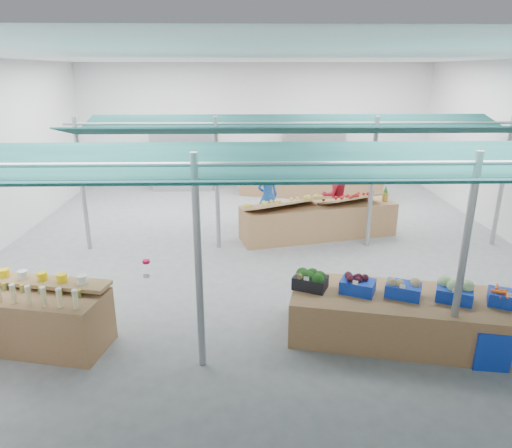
# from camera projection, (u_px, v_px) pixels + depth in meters

# --- Properties ---
(floor) EXTENTS (13.00, 13.00, 0.00)m
(floor) POSITION_uv_depth(u_px,v_px,m) (262.00, 255.00, 10.25)
(floor) COLOR slate
(floor) RESTS_ON ground
(hall) EXTENTS (13.00, 13.00, 13.00)m
(hall) POSITION_uv_depth(u_px,v_px,m) (260.00, 128.00, 10.77)
(hall) COLOR silver
(hall) RESTS_ON ground
(pole_grid) EXTENTS (10.00, 4.60, 3.00)m
(pole_grid) POSITION_uv_depth(u_px,v_px,m) (309.00, 197.00, 8.04)
(pole_grid) COLOR gray
(pole_grid) RESTS_ON floor
(awnings) EXTENTS (9.50, 7.08, 0.30)m
(awnings) POSITION_uv_depth(u_px,v_px,m) (311.00, 142.00, 7.73)
(awnings) COLOR black
(awnings) RESTS_ON pole_grid
(back_shelving_left) EXTENTS (2.00, 0.50, 2.00)m
(back_shelving_left) POSITION_uv_depth(u_px,v_px,m) (182.00, 161.00, 15.55)
(back_shelving_left) COLOR #B23F33
(back_shelving_left) RESTS_ON floor
(back_shelving_right) EXTENTS (2.00, 0.50, 2.00)m
(back_shelving_right) POSITION_uv_depth(u_px,v_px,m) (313.00, 160.00, 15.67)
(back_shelving_right) COLOR #B23F33
(back_shelving_right) RESTS_ON floor
(bottle_shelf) EXTENTS (2.06, 1.48, 1.13)m
(bottle_shelf) POSITION_uv_depth(u_px,v_px,m) (43.00, 317.00, 6.75)
(bottle_shelf) COLOR brown
(bottle_shelf) RESTS_ON floor
(veg_counter) EXTENTS (3.88, 2.00, 0.72)m
(veg_counter) POSITION_uv_depth(u_px,v_px,m) (414.00, 318.00, 6.92)
(veg_counter) COLOR brown
(veg_counter) RESTS_ON floor
(fruit_counter) EXTENTS (3.94, 1.79, 0.82)m
(fruit_counter) POSITION_uv_depth(u_px,v_px,m) (318.00, 221.00, 11.24)
(fruit_counter) COLOR brown
(fruit_counter) RESTS_ON floor
(far_counter) EXTENTS (4.64, 2.01, 0.82)m
(far_counter) POSITION_uv_depth(u_px,v_px,m) (311.00, 184.00, 14.87)
(far_counter) COLOR brown
(far_counter) RESTS_ON floor
(crate_stack) EXTENTS (0.52, 0.40, 0.58)m
(crate_stack) POSITION_uv_depth(u_px,v_px,m) (490.00, 347.00, 6.33)
(crate_stack) COLOR #0F30A6
(crate_stack) RESTS_ON floor
(vendor_left) EXTENTS (0.63, 0.49, 1.53)m
(vendor_left) POSITION_uv_depth(u_px,v_px,m) (268.00, 196.00, 12.14)
(vendor_left) COLOR #194DA7
(vendor_left) RESTS_ON floor
(vendor_right) EXTENTS (0.86, 0.74, 1.53)m
(vendor_right) POSITION_uv_depth(u_px,v_px,m) (335.00, 195.00, 12.19)
(vendor_right) COLOR maroon
(vendor_right) RESTS_ON floor
(crate_broccoli) EXTENTS (0.60, 0.53, 0.35)m
(crate_broccoli) POSITION_uv_depth(u_px,v_px,m) (310.00, 279.00, 7.04)
(crate_broccoli) COLOR black
(crate_broccoli) RESTS_ON veg_counter
(crate_beets) EXTENTS (0.60, 0.53, 0.29)m
(crate_beets) POSITION_uv_depth(u_px,v_px,m) (358.00, 284.00, 6.92)
(crate_beets) COLOR #0F30A6
(crate_beets) RESTS_ON veg_counter
(crate_celeriac) EXTENTS (0.60, 0.53, 0.31)m
(crate_celeriac) POSITION_uv_depth(u_px,v_px,m) (404.00, 287.00, 6.79)
(crate_celeriac) COLOR #0F30A6
(crate_celeriac) RESTS_ON veg_counter
(crate_cabbage) EXTENTS (0.60, 0.53, 0.35)m
(crate_cabbage) POSITION_uv_depth(u_px,v_px,m) (455.00, 291.00, 6.66)
(crate_cabbage) COLOR #0F30A6
(crate_cabbage) RESTS_ON veg_counter
(crate_carrots) EXTENTS (0.60, 0.53, 0.29)m
(crate_carrots) POSITION_uv_depth(u_px,v_px,m) (507.00, 298.00, 6.55)
(crate_carrots) COLOR #0F30A6
(crate_carrots) RESTS_ON veg_counter
(sparrow) EXTENTS (0.12, 0.09, 0.11)m
(sparrow) POSITION_uv_depth(u_px,v_px,m) (299.00, 276.00, 6.92)
(sparrow) COLOR brown
(sparrow) RESTS_ON crate_broccoli
(pole_ribbon) EXTENTS (0.12, 0.12, 0.28)m
(pole_ribbon) POSITION_uv_depth(u_px,v_px,m) (146.00, 263.00, 7.12)
(pole_ribbon) COLOR red
(pole_ribbon) RESTS_ON pole_grid
(apple_heap_yellow) EXTENTS (2.01, 1.49, 0.27)m
(apple_heap_yellow) POSITION_uv_depth(u_px,v_px,m) (285.00, 202.00, 10.75)
(apple_heap_yellow) COLOR #997247
(apple_heap_yellow) RESTS_ON fruit_counter
(apple_heap_red) EXTENTS (1.65, 1.31, 0.27)m
(apple_heap_red) POSITION_uv_depth(u_px,v_px,m) (350.00, 197.00, 11.17)
(apple_heap_red) COLOR #997247
(apple_heap_red) RESTS_ON fruit_counter
(pineapple) EXTENTS (0.14, 0.14, 0.39)m
(pineapple) POSITION_uv_depth(u_px,v_px,m) (385.00, 194.00, 11.40)
(pineapple) COLOR #8C6019
(pineapple) RESTS_ON fruit_counter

